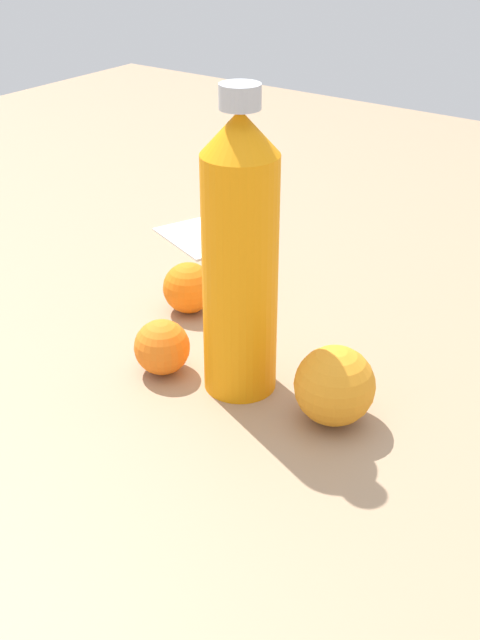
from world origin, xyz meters
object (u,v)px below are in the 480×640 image
(folded_napkin, at_px, (210,234))
(orange_1, at_px, (188,288))
(water_bottle, at_px, (240,256))
(orange_3, at_px, (162,347))
(orange_2, at_px, (335,386))
(orange_0, at_px, (227,268))

(folded_napkin, bearing_deg, orange_1, 121.57)
(water_bottle, height_order, orange_3, water_bottle)
(orange_2, bearing_deg, orange_1, -19.93)
(orange_0, bearing_deg, orange_2, 146.58)
(orange_0, bearing_deg, folded_napkin, -44.84)
(orange_1, height_order, orange_3, orange_1)
(orange_2, distance_m, orange_3, 0.20)
(orange_3, bearing_deg, orange_2, -171.00)
(orange_0, relative_size, folded_napkin, 0.44)
(water_bottle, distance_m, orange_3, 0.15)
(orange_2, bearing_deg, water_bottle, 1.40)
(orange_0, height_order, folded_napkin, orange_0)
(water_bottle, distance_m, orange_1, 0.22)
(water_bottle, xyz_separation_m, orange_0, (0.15, -0.18, -0.12))
(water_bottle, xyz_separation_m, orange_1, (0.15, -0.10, -0.12))
(water_bottle, bearing_deg, orange_0, 88.18)
(water_bottle, bearing_deg, orange_2, -40.63)
(water_bottle, relative_size, orange_3, 5.20)
(water_bottle, distance_m, folded_napkin, 0.44)
(orange_0, distance_m, folded_napkin, 0.18)
(water_bottle, xyz_separation_m, orange_2, (-0.11, -0.00, -0.11))
(orange_3, bearing_deg, folded_napkin, -59.95)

